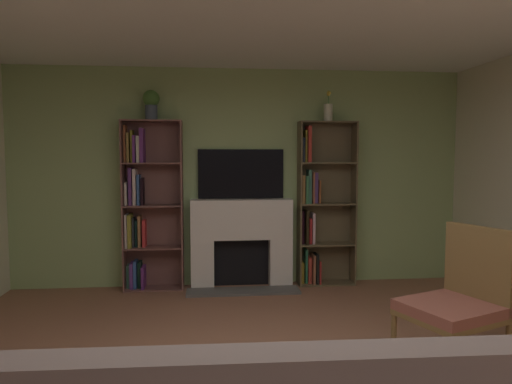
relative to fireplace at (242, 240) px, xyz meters
The scene contains 8 objects.
wall_back_accent 0.78m from the fireplace, 90.00° to the left, with size 5.75×0.06×2.70m, color #99B674.
fireplace is the anchor object (origin of this frame).
tv 0.82m from the fireplace, 90.00° to the left, with size 1.06×0.06×0.61m, color black.
bookshelf_left 1.24m from the fireplace, behind, with size 0.71×0.27×2.05m.
bookshelf_right 1.06m from the fireplace, ahead, with size 0.71×0.26×2.05m.
potted_plant 1.98m from the fireplace, behind, with size 0.20×0.20×0.35m.
vase_with_flowers 1.92m from the fireplace, ahead, with size 0.11×0.11×0.37m.
armchair 2.85m from the fireplace, 58.57° to the right, with size 0.82×0.78×1.09m.
Camera 1 is at (-0.40, -2.66, 1.63)m, focal length 32.75 mm.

